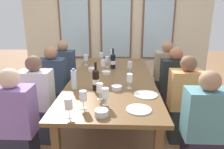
{
  "coord_description": "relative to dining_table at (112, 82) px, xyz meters",
  "views": [
    {
      "loc": [
        0.11,
        -2.69,
        1.61
      ],
      "look_at": [
        0.0,
        -0.01,
        0.79
      ],
      "focal_mm": 33.92,
      "sensor_mm": 36.0,
      "label": 1
    }
  ],
  "objects": [
    {
      "name": "seated_person_3",
      "position": [
        0.9,
        0.88,
        -0.15
      ],
      "size": [
        0.38,
        0.24,
        1.11
      ],
      "color": "#2C322E",
      "rests_on": "ground"
    },
    {
      "name": "back_wall_with_windows",
      "position": [
        0.0,
        2.27,
        0.77
      ],
      "size": [
        4.28,
        0.1,
        2.9
      ],
      "color": "beige",
      "rests_on": "ground"
    },
    {
      "name": "seated_person_0",
      "position": [
        -0.9,
        -0.91,
        -0.15
      ],
      "size": [
        0.38,
        0.24,
        1.11
      ],
      "color": "#272638",
      "rests_on": "ground"
    },
    {
      "name": "wine_glass_4",
      "position": [
        -0.32,
        -1.1,
        0.18
      ],
      "size": [
        0.07,
        0.07,
        0.17
      ],
      "color": "white",
      "rests_on": "dining_table"
    },
    {
      "name": "seated_person_6",
      "position": [
        -0.9,
        0.27,
        -0.15
      ],
      "size": [
        0.38,
        0.24,
        1.11
      ],
      "color": "#332736",
      "rests_on": "ground"
    },
    {
      "name": "dining_table",
      "position": [
        0.0,
        0.0,
        0.0
      ],
      "size": [
        1.08,
        2.41,
        0.74
      ],
      "color": "brown",
      "rests_on": "ground"
    },
    {
      "name": "seated_person_1",
      "position": [
        0.9,
        -0.9,
        -0.15
      ],
      "size": [
        0.38,
        0.24,
        1.11
      ],
      "color": "#302134",
      "rests_on": "ground"
    },
    {
      "name": "seated_person_5",
      "position": [
        0.9,
        -0.28,
        -0.15
      ],
      "size": [
        0.38,
        0.24,
        1.11
      ],
      "color": "#2A2E2C",
      "rests_on": "ground"
    },
    {
      "name": "wine_glass_9",
      "position": [
        -0.1,
        0.55,
        0.18
      ],
      "size": [
        0.07,
        0.07,
        0.17
      ],
      "color": "white",
      "rests_on": "dining_table"
    },
    {
      "name": "tasting_bowl_3",
      "position": [
        -0.05,
        -1.06,
        0.09
      ],
      "size": [
        0.12,
        0.12,
        0.05
      ],
      "primitive_type": "cylinder",
      "color": "white",
      "rests_on": "dining_table"
    },
    {
      "name": "wine_glass_7",
      "position": [
        -0.03,
        -0.85,
        0.18
      ],
      "size": [
        0.07,
        0.07,
        0.17
      ],
      "color": "white",
      "rests_on": "dining_table"
    },
    {
      "name": "wine_glass_2",
      "position": [
        0.24,
        0.23,
        0.18
      ],
      "size": [
        0.07,
        0.07,
        0.17
      ],
      "color": "white",
      "rests_on": "dining_table"
    },
    {
      "name": "ground_plane",
      "position": [
        0.0,
        0.0,
        -0.68
      ],
      "size": [
        12.0,
        12.0,
        0.0
      ],
      "primitive_type": "plane",
      "color": "#8C6343"
    },
    {
      "name": "wine_glass_8",
      "position": [
        -0.22,
        0.89,
        0.18
      ],
      "size": [
        0.07,
        0.07,
        0.17
      ],
      "color": "white",
      "rests_on": "dining_table"
    },
    {
      "name": "tasting_bowl_1",
      "position": [
        0.07,
        -0.44,
        0.09
      ],
      "size": [
        0.12,
        0.12,
        0.05
      ],
      "primitive_type": "cylinder",
      "color": "white",
      "rests_on": "dining_table"
    },
    {
      "name": "wine_glass_0",
      "position": [
        -0.09,
        -0.72,
        0.18
      ],
      "size": [
        0.07,
        0.07,
        0.17
      ],
      "color": "white",
      "rests_on": "dining_table"
    },
    {
      "name": "wine_glass_1",
      "position": [
        -0.22,
        -0.93,
        0.18
      ],
      "size": [
        0.07,
        0.07,
        0.17
      ],
      "color": "white",
      "rests_on": "dining_table"
    },
    {
      "name": "seated_person_2",
      "position": [
        -0.9,
        0.92,
        -0.15
      ],
      "size": [
        0.38,
        0.24,
        1.11
      ],
      "color": "#26233F",
      "rests_on": "ground"
    },
    {
      "name": "wine_bottle_0",
      "position": [
        -0.01,
        0.48,
        0.18
      ],
      "size": [
        0.08,
        0.08,
        0.31
      ],
      "color": "black",
      "rests_on": "dining_table"
    },
    {
      "name": "wine_glass_10",
      "position": [
        -0.46,
        0.67,
        0.18
      ],
      "size": [
        0.07,
        0.07,
        0.17
      ],
      "color": "white",
      "rests_on": "dining_table"
    },
    {
      "name": "seated_person_4",
      "position": [
        -0.9,
        -0.35,
        -0.15
      ],
      "size": [
        0.38,
        0.24,
        1.11
      ],
      "color": "#323742",
      "rests_on": "ground"
    },
    {
      "name": "wine_glass_5",
      "position": [
        -0.15,
        0.31,
        0.18
      ],
      "size": [
        0.07,
        0.07,
        0.17
      ],
      "color": "white",
      "rests_on": "dining_table"
    },
    {
      "name": "wine_glass_3",
      "position": [
        -0.05,
        1.15,
        0.18
      ],
      "size": [
        0.07,
        0.07,
        0.17
      ],
      "color": "white",
      "rests_on": "dining_table"
    },
    {
      "name": "tasting_bowl_2",
      "position": [
        -0.09,
        0.17,
        0.08
      ],
      "size": [
        0.12,
        0.12,
        0.04
      ],
      "primitive_type": "cylinder",
      "color": "white",
      "rests_on": "dining_table"
    },
    {
      "name": "tasting_bowl_0",
      "position": [
        -0.3,
        0.3,
        0.09
      ],
      "size": [
        0.12,
        0.12,
        0.05
      ],
      "primitive_type": "cylinder",
      "color": "white",
      "rests_on": "dining_table"
    },
    {
      "name": "water_bottle",
      "position": [
        -0.42,
        -0.42,
        0.18
      ],
      "size": [
        0.06,
        0.06,
        0.24
      ],
      "color": "white",
      "rests_on": "dining_table"
    },
    {
      "name": "white_plate_0",
      "position": [
        0.28,
        -0.94,
        0.07
      ],
      "size": [
        0.23,
        0.23,
        0.01
      ],
      "primitive_type": "cylinder",
      "color": "white",
      "rests_on": "dining_table"
    },
    {
      "name": "wine_bottle_1",
      "position": [
        -0.16,
        -0.45,
        0.19
      ],
      "size": [
        0.08,
        0.08,
        0.32
      ],
      "color": "black",
      "rests_on": "dining_table"
    },
    {
      "name": "seated_person_7",
      "position": [
        0.9,
        0.3,
        -0.15
      ],
      "size": [
        0.38,
        0.24,
        1.11
      ],
      "color": "#332732",
      "rests_on": "ground"
    },
    {
      "name": "white_plate_1",
      "position": [
        0.38,
        -0.58,
        0.07
      ],
      "size": [
        0.25,
        0.25,
        0.01
      ],
      "primitive_type": "cylinder",
      "color": "white",
      "rests_on": "dining_table"
    },
    {
      "name": "wine_glass_6",
      "position": [
        0.22,
        -0.38,
        0.18
      ],
      "size": [
        0.07,
        0.07,
        0.17
      ],
      "color": "white",
      "rests_on": "dining_table"
    }
  ]
}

